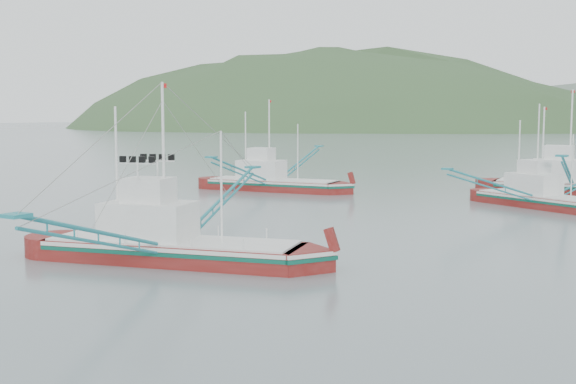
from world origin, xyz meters
The scene contains 6 objects.
ground centered at (0.00, 0.00, 0.00)m, with size 1200.00×1200.00×0.00m, color slate.
main_boat centered at (-2.64, -2.13, 1.91)m, with size 14.70×25.35×10.42m.
bg_boat_far centered at (10.73, 43.88, 1.54)m, with size 15.60×27.77×11.25m.
bg_boat_left centered at (-17.27, 32.27, 1.46)m, with size 14.32×25.34×10.28m.
bg_boat_right centered at (10.37, 31.89, 1.93)m, with size 14.35×21.44×9.30m.
headland_left centered at (-180.00, 360.00, 0.00)m, with size 448.00×308.00×210.00m, color #304E28.
Camera 1 is at (22.19, -32.18, 7.92)m, focal length 45.00 mm.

